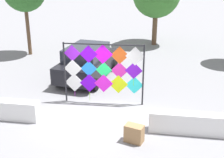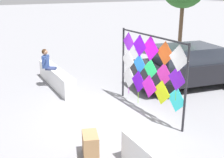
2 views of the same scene
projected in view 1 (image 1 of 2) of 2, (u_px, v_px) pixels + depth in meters
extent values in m
plane|color=gray|center=(95.00, 118.00, 11.63)|extent=(120.00, 120.00, 0.00)
cube|color=white|center=(201.00, 124.00, 10.38)|extent=(3.57, 0.46, 0.76)
cylinder|color=#232328|center=(65.00, 72.00, 12.61)|extent=(0.07, 0.07, 2.62)
cylinder|color=#232328|center=(143.00, 76.00, 12.24)|extent=(0.07, 0.07, 2.62)
cylinder|color=#232328|center=(103.00, 44.00, 11.98)|extent=(3.29, 0.17, 0.06)
cube|color=white|center=(74.00, 82.00, 12.74)|extent=(0.82, 0.04, 0.82)
cylinder|color=#C916E5|center=(75.00, 94.00, 12.94)|extent=(0.02, 0.02, 0.24)
cube|color=#6A09E1|center=(89.00, 83.00, 12.63)|extent=(0.81, 0.04, 0.81)
cylinder|color=#88E516|center=(90.00, 96.00, 12.86)|extent=(0.02, 0.02, 0.40)
cube|color=#E41DD7|center=(104.00, 83.00, 12.56)|extent=(0.80, 0.04, 0.80)
cube|color=#E0F613|center=(118.00, 84.00, 12.52)|extent=(0.81, 0.04, 0.81)
cube|color=#32F3F4|center=(134.00, 85.00, 12.46)|extent=(0.77, 0.04, 0.77)
cube|color=white|center=(73.00, 68.00, 12.49)|extent=(0.77, 0.04, 0.77)
cube|color=#2185F8|center=(89.00, 69.00, 12.43)|extent=(0.70, 0.04, 0.70)
cube|color=#23ED6F|center=(104.00, 70.00, 12.36)|extent=(0.68, 0.04, 0.68)
cube|color=#DA27A6|center=(120.00, 71.00, 12.30)|extent=(0.73, 0.04, 0.73)
cube|color=#7315D4|center=(134.00, 71.00, 12.22)|extent=(0.73, 0.04, 0.73)
cylinder|color=#80E516|center=(133.00, 82.00, 12.42)|extent=(0.02, 0.02, 0.31)
cube|color=#911FE4|center=(72.00, 53.00, 12.26)|extent=(0.70, 0.04, 0.70)
cylinder|color=#6EE516|center=(73.00, 65.00, 12.45)|extent=(0.02, 0.02, 0.34)
cube|color=#7009DC|center=(88.00, 54.00, 12.18)|extent=(0.75, 0.04, 0.75)
cube|color=#D10DF6|center=(103.00, 54.00, 12.12)|extent=(0.82, 0.04, 0.82)
cube|color=#D64F17|center=(120.00, 55.00, 12.07)|extent=(0.75, 0.04, 0.75)
cube|color=white|center=(135.00, 56.00, 11.98)|extent=(0.79, 0.04, 0.79)
cube|color=black|center=(88.00, 65.00, 15.52)|extent=(2.58, 4.73, 0.80)
cube|color=#282D38|center=(86.00, 52.00, 15.12)|extent=(2.06, 2.74, 0.64)
cylinder|color=black|center=(83.00, 62.00, 17.30)|extent=(0.32, 0.63, 0.60)
cylinder|color=black|center=(114.00, 65.00, 16.75)|extent=(0.32, 0.63, 0.60)
cylinder|color=black|center=(58.00, 80.00, 14.58)|extent=(0.32, 0.63, 0.60)
cylinder|color=black|center=(95.00, 85.00, 14.04)|extent=(0.32, 0.63, 0.60)
cube|color=#9E754C|center=(134.00, 134.00, 9.95)|extent=(0.70, 0.54, 0.61)
cylinder|color=brown|center=(28.00, 30.00, 19.28)|extent=(0.23, 0.23, 3.30)
cylinder|color=brown|center=(155.00, 27.00, 21.80)|extent=(0.35, 0.35, 2.65)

